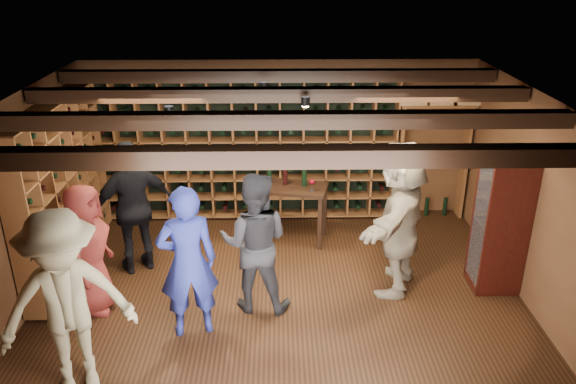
{
  "coord_description": "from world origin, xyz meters",
  "views": [
    {
      "loc": [
        -0.02,
        -5.95,
        3.97
      ],
      "look_at": [
        0.1,
        0.2,
        1.34
      ],
      "focal_mm": 35.0,
      "sensor_mm": 36.0,
      "label": 1
    }
  ],
  "objects_px": {
    "man_grey_suit": "(255,243)",
    "guest_red_floral": "(88,250)",
    "display_cabinet": "(500,226)",
    "guest_woman_black": "(134,208)",
    "guest_beige": "(401,217)",
    "tasting_table": "(287,192)",
    "man_blue_shirt": "(188,262)",
    "guest_khaki": "(66,304)"
  },
  "relations": [
    {
      "from": "man_grey_suit",
      "to": "guest_red_floral",
      "type": "xyz_separation_m",
      "value": [
        -1.93,
        -0.02,
        -0.06
      ]
    },
    {
      "from": "man_grey_suit",
      "to": "display_cabinet",
      "type": "bearing_deg",
      "value": -165.72
    },
    {
      "from": "man_grey_suit",
      "to": "guest_woman_black",
      "type": "relative_size",
      "value": 0.95
    },
    {
      "from": "guest_woman_black",
      "to": "guest_beige",
      "type": "height_order",
      "value": "guest_beige"
    },
    {
      "from": "guest_woman_black",
      "to": "tasting_table",
      "type": "height_order",
      "value": "guest_woman_black"
    },
    {
      "from": "display_cabinet",
      "to": "man_grey_suit",
      "type": "bearing_deg",
      "value": -172.7
    },
    {
      "from": "man_blue_shirt",
      "to": "guest_beige",
      "type": "relative_size",
      "value": 0.91
    },
    {
      "from": "guest_khaki",
      "to": "guest_beige",
      "type": "distance_m",
      "value": 3.89
    },
    {
      "from": "display_cabinet",
      "to": "man_blue_shirt",
      "type": "relative_size",
      "value": 0.98
    },
    {
      "from": "man_grey_suit",
      "to": "guest_beige",
      "type": "relative_size",
      "value": 0.88
    },
    {
      "from": "guest_red_floral",
      "to": "guest_beige",
      "type": "relative_size",
      "value": 0.82
    },
    {
      "from": "guest_beige",
      "to": "man_blue_shirt",
      "type": "bearing_deg",
      "value": -46.41
    },
    {
      "from": "man_blue_shirt",
      "to": "man_grey_suit",
      "type": "distance_m",
      "value": 0.86
    },
    {
      "from": "man_blue_shirt",
      "to": "guest_red_floral",
      "type": "height_order",
      "value": "man_blue_shirt"
    },
    {
      "from": "guest_khaki",
      "to": "tasting_table",
      "type": "height_order",
      "value": "guest_khaki"
    },
    {
      "from": "display_cabinet",
      "to": "tasting_table",
      "type": "relative_size",
      "value": 1.43
    },
    {
      "from": "guest_beige",
      "to": "tasting_table",
      "type": "height_order",
      "value": "guest_beige"
    },
    {
      "from": "man_grey_suit",
      "to": "guest_khaki",
      "type": "height_order",
      "value": "guest_khaki"
    },
    {
      "from": "display_cabinet",
      "to": "man_grey_suit",
      "type": "distance_m",
      "value": 3.04
    },
    {
      "from": "guest_woman_black",
      "to": "guest_beige",
      "type": "distance_m",
      "value": 3.41
    },
    {
      "from": "display_cabinet",
      "to": "guest_khaki",
      "type": "relative_size",
      "value": 0.92
    },
    {
      "from": "guest_red_floral",
      "to": "tasting_table",
      "type": "bearing_deg",
      "value": -48.72
    },
    {
      "from": "guest_woman_black",
      "to": "guest_beige",
      "type": "bearing_deg",
      "value": 142.67
    },
    {
      "from": "guest_khaki",
      "to": "man_grey_suit",
      "type": "bearing_deg",
      "value": 15.73
    },
    {
      "from": "man_blue_shirt",
      "to": "display_cabinet",
      "type": "bearing_deg",
      "value": 178.12
    },
    {
      "from": "display_cabinet",
      "to": "guest_beige",
      "type": "height_order",
      "value": "guest_beige"
    },
    {
      "from": "guest_beige",
      "to": "guest_khaki",
      "type": "bearing_deg",
      "value": -39.41
    },
    {
      "from": "display_cabinet",
      "to": "guest_red_floral",
      "type": "relative_size",
      "value": 1.09
    },
    {
      "from": "guest_beige",
      "to": "tasting_table",
      "type": "distance_m",
      "value": 1.93
    },
    {
      "from": "guest_khaki",
      "to": "display_cabinet",
      "type": "bearing_deg",
      "value": -2.37
    },
    {
      "from": "man_grey_suit",
      "to": "guest_khaki",
      "type": "relative_size",
      "value": 0.9
    },
    {
      "from": "man_blue_shirt",
      "to": "man_grey_suit",
      "type": "xyz_separation_m",
      "value": [
        0.71,
        0.48,
        -0.03
      ]
    },
    {
      "from": "guest_red_floral",
      "to": "guest_woman_black",
      "type": "height_order",
      "value": "guest_woman_black"
    },
    {
      "from": "man_grey_suit",
      "to": "guest_khaki",
      "type": "bearing_deg",
      "value": 45.21
    },
    {
      "from": "man_blue_shirt",
      "to": "tasting_table",
      "type": "relative_size",
      "value": 1.45
    },
    {
      "from": "guest_red_floral",
      "to": "tasting_table",
      "type": "distance_m",
      "value": 2.93
    },
    {
      "from": "guest_woman_black",
      "to": "tasting_table",
      "type": "distance_m",
      "value": 2.18
    },
    {
      "from": "display_cabinet",
      "to": "man_blue_shirt",
      "type": "distance_m",
      "value": 3.82
    },
    {
      "from": "man_blue_shirt",
      "to": "guest_khaki",
      "type": "xyz_separation_m",
      "value": [
        -1.0,
        -0.86,
        0.07
      ]
    },
    {
      "from": "guest_red_floral",
      "to": "guest_woman_black",
      "type": "relative_size",
      "value": 0.88
    },
    {
      "from": "man_grey_suit",
      "to": "guest_khaki",
      "type": "distance_m",
      "value": 2.17
    },
    {
      "from": "guest_red_floral",
      "to": "guest_woman_black",
      "type": "xyz_separation_m",
      "value": [
        0.33,
        0.92,
        0.11
      ]
    }
  ]
}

